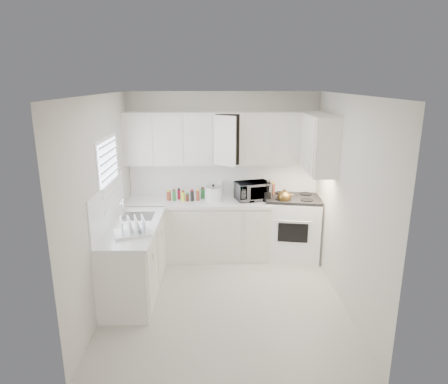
{
  "coord_description": "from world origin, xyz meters",
  "views": [
    {
      "loc": [
        -0.1,
        -4.71,
        2.76
      ],
      "look_at": [
        0.0,
        0.7,
        1.25
      ],
      "focal_mm": 32.19,
      "sensor_mm": 36.0,
      "label": 1
    }
  ],
  "objects_px": {
    "utensil_crock": "(268,190)",
    "dish_rack": "(132,225)",
    "tea_kettle": "(284,196)",
    "rice_cooker": "(213,193)",
    "microwave": "(252,189)",
    "stove": "(293,219)"
  },
  "relations": [
    {
      "from": "microwave",
      "to": "rice_cooker",
      "type": "bearing_deg",
      "value": 167.41
    },
    {
      "from": "stove",
      "to": "microwave",
      "type": "xyz_separation_m",
      "value": [
        -0.65,
        0.03,
        0.48
      ]
    },
    {
      "from": "dish_rack",
      "to": "tea_kettle",
      "type": "bearing_deg",
      "value": 13.24
    },
    {
      "from": "tea_kettle",
      "to": "microwave",
      "type": "height_order",
      "value": "microwave"
    },
    {
      "from": "tea_kettle",
      "to": "rice_cooker",
      "type": "xyz_separation_m",
      "value": [
        -1.08,
        0.15,
        0.02
      ]
    },
    {
      "from": "microwave",
      "to": "utensil_crock",
      "type": "relative_size",
      "value": 1.4
    },
    {
      "from": "stove",
      "to": "rice_cooker",
      "type": "xyz_separation_m",
      "value": [
        -1.26,
        -0.01,
        0.44
      ]
    },
    {
      "from": "utensil_crock",
      "to": "dish_rack",
      "type": "height_order",
      "value": "utensil_crock"
    },
    {
      "from": "utensil_crock",
      "to": "microwave",
      "type": "bearing_deg",
      "value": 153.86
    },
    {
      "from": "tea_kettle",
      "to": "microwave",
      "type": "relative_size",
      "value": 0.51
    },
    {
      "from": "microwave",
      "to": "tea_kettle",
      "type": "bearing_deg",
      "value": -38.25
    },
    {
      "from": "stove",
      "to": "tea_kettle",
      "type": "bearing_deg",
      "value": -128.92
    },
    {
      "from": "rice_cooker",
      "to": "tea_kettle",
      "type": "bearing_deg",
      "value": -20.44
    },
    {
      "from": "utensil_crock",
      "to": "rice_cooker",
      "type": "bearing_deg",
      "value": 175.05
    },
    {
      "from": "tea_kettle",
      "to": "dish_rack",
      "type": "xyz_separation_m",
      "value": [
        -2.06,
        -1.25,
        0.01
      ]
    },
    {
      "from": "tea_kettle",
      "to": "microwave",
      "type": "bearing_deg",
      "value": 175.82
    },
    {
      "from": "rice_cooker",
      "to": "dish_rack",
      "type": "distance_m",
      "value": 1.71
    },
    {
      "from": "microwave",
      "to": "utensil_crock",
      "type": "xyz_separation_m",
      "value": [
        0.23,
        -0.11,
        0.01
      ]
    },
    {
      "from": "microwave",
      "to": "dish_rack",
      "type": "relative_size",
      "value": 1.18
    },
    {
      "from": "rice_cooker",
      "to": "dish_rack",
      "type": "height_order",
      "value": "rice_cooker"
    },
    {
      "from": "microwave",
      "to": "dish_rack",
      "type": "distance_m",
      "value": 2.15
    },
    {
      "from": "stove",
      "to": "tea_kettle",
      "type": "xyz_separation_m",
      "value": [
        -0.18,
        -0.16,
        0.42
      ]
    }
  ]
}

